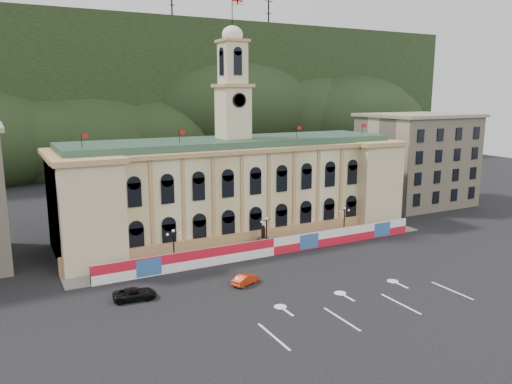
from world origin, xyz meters
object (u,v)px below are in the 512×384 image
red_sedan (246,279)px  black_suv (135,294)px  statue (263,242)px  lamp_center (267,231)px

red_sedan → black_suv: bearing=59.7°
black_suv → red_sedan: bearing=-90.3°
statue → red_sedan: bearing=-127.5°
lamp_center → red_sedan: 13.27m
statue → red_sedan: 13.84m
statue → red_sedan: (-8.41, -10.97, -0.56)m
lamp_center → red_sedan: bearing=-130.2°
lamp_center → black_suv: 23.06m
black_suv → lamp_center: bearing=-61.7°
red_sedan → black_suv: black_suv is taller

